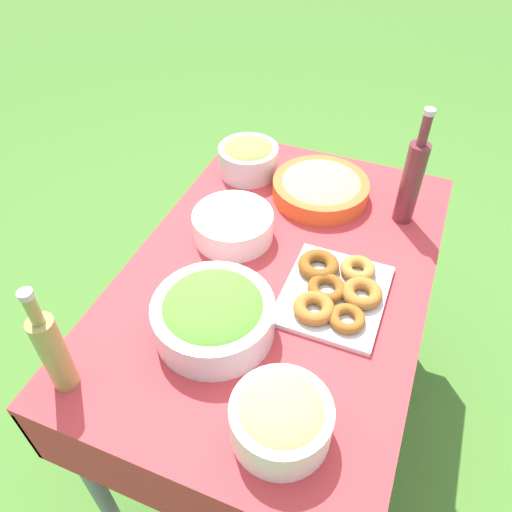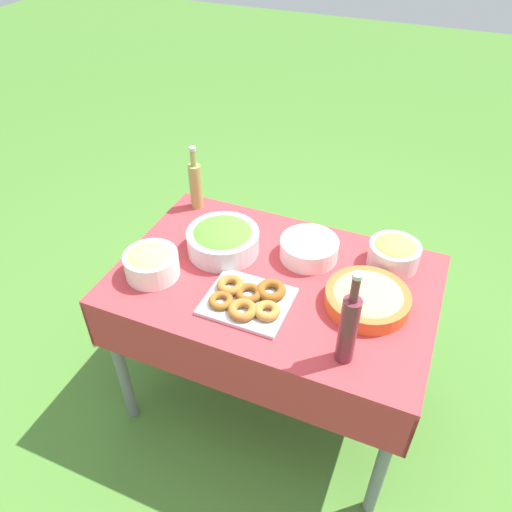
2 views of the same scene
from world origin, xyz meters
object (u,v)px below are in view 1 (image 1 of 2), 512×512
(pasta_bowl, at_px, (321,187))
(olive_oil_bottle, at_px, (52,350))
(olive_bowl, at_px, (248,157))
(donut_platter, at_px, (335,291))
(plate_stack, at_px, (233,225))
(salad_bowl, at_px, (214,315))
(bread_bowl, at_px, (281,418))
(wine_bottle, at_px, (412,180))

(pasta_bowl, height_order, olive_oil_bottle, olive_oil_bottle)
(olive_oil_bottle, xyz_separation_m, olive_bowl, (-0.93, 0.07, -0.06))
(pasta_bowl, xyz_separation_m, donut_platter, (0.41, 0.16, -0.02))
(plate_stack, relative_size, olive_oil_bottle, 0.78)
(plate_stack, bearing_deg, olive_oil_bottle, -14.32)
(donut_platter, distance_m, plate_stack, 0.37)
(plate_stack, bearing_deg, salad_bowl, 16.20)
(bread_bowl, height_order, olive_bowl, same)
(pasta_bowl, relative_size, plate_stack, 1.31)
(wine_bottle, xyz_separation_m, olive_bowl, (-0.05, -0.54, -0.09))
(salad_bowl, relative_size, plate_stack, 1.26)
(plate_stack, bearing_deg, bread_bowl, 32.62)
(bread_bowl, bearing_deg, olive_bowl, -153.56)
(plate_stack, xyz_separation_m, bread_bowl, (0.54, 0.34, 0.02))
(salad_bowl, xyz_separation_m, donut_platter, (-0.22, 0.25, -0.04))
(salad_bowl, bearing_deg, olive_oil_bottle, -44.35)
(donut_platter, distance_m, olive_bowl, 0.63)
(olive_bowl, bearing_deg, salad_bowl, 15.52)
(wine_bottle, bearing_deg, plate_stack, -59.15)
(pasta_bowl, bearing_deg, wine_bottle, 87.22)
(pasta_bowl, distance_m, bread_bowl, 0.84)
(bread_bowl, bearing_deg, plate_stack, -147.38)
(pasta_bowl, relative_size, donut_platter, 0.99)
(pasta_bowl, distance_m, wine_bottle, 0.29)
(salad_bowl, height_order, bread_bowl, same)
(plate_stack, xyz_separation_m, olive_bowl, (-0.33, -0.09, 0.02))
(wine_bottle, bearing_deg, donut_platter, -15.54)
(pasta_bowl, xyz_separation_m, olive_oil_bottle, (0.89, -0.34, 0.08))
(pasta_bowl, xyz_separation_m, olive_bowl, (-0.04, -0.27, 0.02))
(olive_bowl, bearing_deg, donut_platter, 44.04)
(donut_platter, relative_size, wine_bottle, 0.85)
(pasta_bowl, bearing_deg, salad_bowl, -7.75)
(salad_bowl, bearing_deg, bread_bowl, 51.56)
(pasta_bowl, distance_m, plate_stack, 0.34)
(donut_platter, height_order, olive_bowl, olive_bowl)
(donut_platter, bearing_deg, pasta_bowl, -158.26)
(plate_stack, distance_m, olive_bowl, 0.34)
(pasta_bowl, relative_size, bread_bowl, 1.46)
(olive_bowl, bearing_deg, wine_bottle, 84.23)
(donut_platter, distance_m, bread_bowl, 0.42)
(plate_stack, height_order, wine_bottle, wine_bottle)
(pasta_bowl, bearing_deg, olive_bowl, -98.72)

